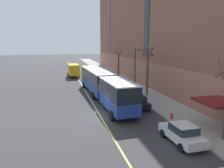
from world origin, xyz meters
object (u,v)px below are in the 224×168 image
Objects in this scene: parked_car_black_2 at (105,78)px; fire_hydrant at (171,115)px; city_bus at (103,84)px; box_truck at (73,70)px; parked_car_black_0 at (115,85)px; parked_car_black_3 at (137,101)px; street_tree_mid_block at (148,71)px; street_lamp at (136,67)px; street_tree_far_uptown at (118,63)px; parked_car_white_5 at (95,70)px; parked_car_white_4 at (182,133)px.

fire_hydrant is at bearing -85.59° from parked_car_black_2.
city_bus is 21.13m from box_truck.
parked_car_black_0 and parked_car_black_3 have the same top height.
street_tree_mid_block reaches higher than street_lamp.
street_tree_far_uptown is (3.39, 2.46, 2.68)m from parked_car_black_2.
street_tree_far_uptown is 9.63× the size of fire_hydrant.
street_lamp is (1.81, -24.98, 3.48)m from parked_car_white_5.
street_tree_mid_block is at bearing 80.84° from fire_hydrant.
street_tree_mid_block is 1.80m from street_lamp.
fire_hydrant is (7.40, -30.99, -1.18)m from box_truck.
parked_car_black_3 is 0.95× the size of parked_car_white_5.
parked_car_black_0 is at bearing 112.67° from street_lamp.
parked_car_black_3 reaches higher than fire_hydrant.
parked_car_white_5 is 11.26m from street_tree_far_uptown.
parked_car_white_4 is (3.21, -14.77, -1.33)m from city_bus.
street_tree_mid_block is (6.59, 0.05, 1.58)m from city_bus.
parked_car_black_0 and parked_car_white_5 have the same top height.
parked_car_white_5 is at bearing 40.32° from box_truck.
parked_car_black_2 is (3.19, 12.94, -1.33)m from city_bus.
street_tree_mid_block is (3.38, 14.82, 2.91)m from parked_car_white_4.
parked_car_black_2 is at bearing 98.78° from street_lamp.
parked_car_black_0 is 0.68× the size of street_tree_mid_block.
street_lamp is (1.87, -12.11, 3.48)m from parked_car_black_2.
city_bus is 16.80m from street_tree_far_uptown.
fire_hydrant is at bearing -90.53° from street_lamp.
box_truck reaches higher than parked_car_white_5.
street_lamp is at bearing 9.32° from city_bus.
parked_car_black_3 is 0.65× the size of box_truck.
street_tree_mid_block is 1.00× the size of street_tree_far_uptown.
parked_car_black_0 is (3.20, 5.30, -1.33)m from city_bus.
parked_car_black_0 is at bearing 122.85° from street_tree_mid_block.
street_lamp reaches higher than parked_car_white_4.
street_lamp is 9.28× the size of fire_hydrant.
fire_hydrant is at bearing -63.63° from city_bus.
parked_car_white_5 is 0.70× the size of street_lamp.
parked_car_white_5 is 0.68× the size of street_tree_far_uptown.
parked_car_black_2 is (-0.00, 7.64, -0.00)m from parked_car_black_0.
parked_car_black_0 is 1.04× the size of parked_car_black_3.
street_lamp is 11.48m from fire_hydrant.
box_truck is 1.00× the size of street_tree_far_uptown.
street_tree_far_uptown reaches higher than fire_hydrant.
city_bus is 6.77m from street_tree_mid_block.
parked_car_white_4 is at bearing -89.62° from parked_car_black_3.
parked_car_black_0 is 6.50× the size of fire_hydrant.
parked_car_black_3 is at bearing -99.50° from street_tree_far_uptown.
parked_car_black_3 is at bearing 110.42° from fire_hydrant.
box_truck reaches higher than fire_hydrant.
street_lamp is at bearing -81.22° from parked_car_black_2.
street_lamp is (7.50, -20.15, 2.59)m from box_truck.
parked_car_black_0 and parked_car_white_4 have the same top height.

